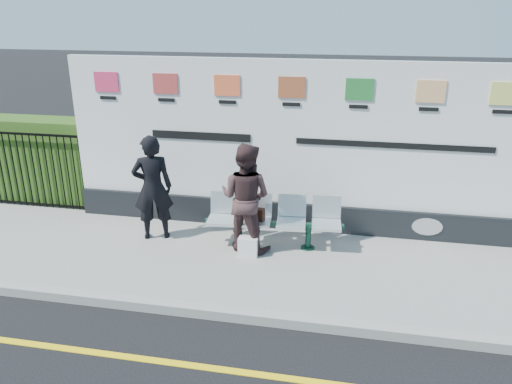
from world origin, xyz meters
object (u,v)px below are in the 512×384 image
billboard (290,159)px  woman_left (153,188)px  bench (274,234)px  woman_right (245,197)px

billboard → woman_left: size_ratio=4.36×
billboard → bench: (-0.15, -0.86, -1.06)m
woman_right → bench: bearing=-150.5°
billboard → woman_left: 2.43m
billboard → bench: billboard is taller
billboard → bench: bearing=-99.9°
billboard → woman_left: billboard is taller
billboard → woman_right: billboard is taller
woman_left → billboard: bearing=-179.6°
billboard → woman_right: 1.22m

